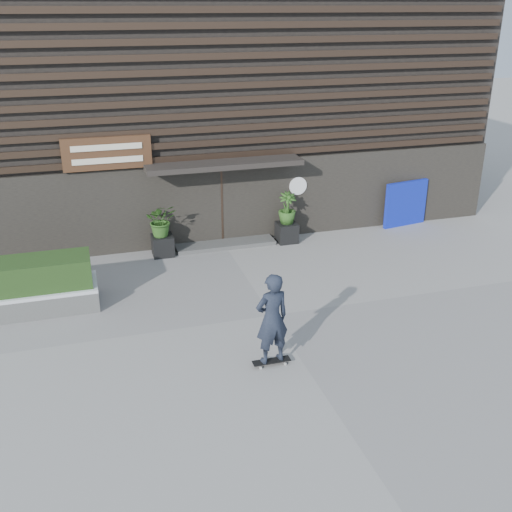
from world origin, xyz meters
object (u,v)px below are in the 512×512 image
object	(u,v)px
planter_pot_left	(163,245)
skateboarder	(272,319)
blue_tarp	(406,204)
raised_bed	(22,301)
planter_pot_right	(287,232)

from	to	relation	value
planter_pot_left	skateboarder	size ratio (longest dim) A/B	0.30
planter_pot_left	blue_tarp	world-z (taller)	blue_tarp
raised_bed	skateboarder	xyz separation A→B (m)	(4.96, -3.88, 0.80)
planter_pot_left	raised_bed	bearing A→B (deg)	-145.98
planter_pot_right	blue_tarp	xyz separation A→B (m)	(4.20, 0.30, 0.44)
planter_pot_right	skateboarder	size ratio (longest dim) A/B	0.30
blue_tarp	raised_bed	bearing A→B (deg)	-176.37
blue_tarp	skateboarder	distance (m)	9.49
raised_bed	blue_tarp	size ratio (longest dim) A/B	2.20
skateboarder	planter_pot_right	bearing A→B (deg)	68.29
raised_bed	planter_pot_left	bearing A→B (deg)	34.02
raised_bed	blue_tarp	distance (m)	12.04
planter_pot_left	blue_tarp	distance (m)	8.02
raised_bed	skateboarder	distance (m)	6.35
planter_pot_right	blue_tarp	distance (m)	4.23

